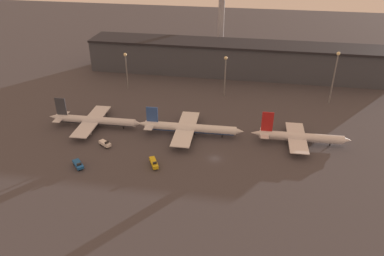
# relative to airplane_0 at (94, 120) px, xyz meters

# --- Properties ---
(ground) EXTENTS (600.00, 600.00, 0.00)m
(ground) POSITION_rel_airplane_0_xyz_m (58.12, -17.04, -3.15)
(ground) COLOR #423F44
(terminal_building) EXTENTS (178.14, 22.41, 19.86)m
(terminal_building) POSITION_rel_airplane_0_xyz_m (58.12, 79.28, 6.84)
(terminal_building) COLOR #3D424C
(terminal_building) RESTS_ON ground
(airplane_0) EXTENTS (44.85, 31.61, 13.48)m
(airplane_0) POSITION_rel_airplane_0_xyz_m (0.00, 0.00, 0.00)
(airplane_0) COLOR silver
(airplane_0) RESTS_ON ground
(airplane_1) EXTENTS (48.16, 32.39, 12.39)m
(airplane_1) POSITION_rel_airplane_0_xyz_m (44.46, 0.24, 0.15)
(airplane_1) COLOR white
(airplane_1) RESTS_ON ground
(airplane_2) EXTENTS (42.08, 26.35, 13.89)m
(airplane_2) POSITION_rel_airplane_0_xyz_m (92.29, 0.95, -0.00)
(airplane_2) COLOR silver
(airplane_2) RESTS_ON ground
(service_vehicle_0) EXTENTS (5.33, 7.55, 2.92)m
(service_vehicle_0) POSITION_rel_airplane_0_xyz_m (35.39, -26.24, -1.76)
(service_vehicle_0) COLOR gold
(service_vehicle_0) RESTS_ON ground
(service_vehicle_1) EXTENTS (6.22, 5.17, 2.83)m
(service_vehicle_1) POSITION_rel_airplane_0_xyz_m (11.26, -15.73, -1.81)
(service_vehicle_1) COLOR white
(service_vehicle_1) RESTS_ON ground
(service_vehicle_2) EXTENTS (6.34, 6.57, 2.68)m
(service_vehicle_2) POSITION_rel_airplane_0_xyz_m (6.74, -32.12, -1.88)
(service_vehicle_2) COLOR #195199
(service_vehicle_2) RESTS_ON ground
(lamp_post_0) EXTENTS (1.80, 1.80, 20.89)m
(lamp_post_0) POSITION_rel_airplane_0_xyz_m (0.83, 45.77, 10.46)
(lamp_post_0) COLOR slate
(lamp_post_0) RESTS_ON ground
(lamp_post_1) EXTENTS (1.80, 1.80, 22.13)m
(lamp_post_1) POSITION_rel_airplane_0_xyz_m (55.71, 45.77, 11.16)
(lamp_post_1) COLOR slate
(lamp_post_1) RESTS_ON ground
(lamp_post_2) EXTENTS (1.80, 1.80, 27.60)m
(lamp_post_2) POSITION_rel_airplane_0_xyz_m (110.90, 45.77, 14.18)
(lamp_post_2) COLOR slate
(lamp_post_2) RESTS_ON ground
(control_tower) EXTENTS (9.00, 9.00, 48.05)m
(control_tower) POSITION_rel_airplane_0_xyz_m (44.54, 127.46, 24.55)
(control_tower) COLOR #99999E
(control_tower) RESTS_ON ground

